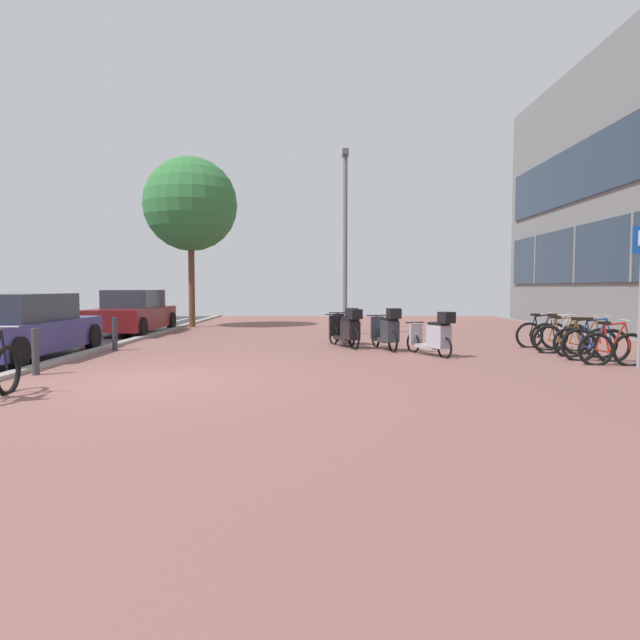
{
  "coord_description": "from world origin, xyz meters",
  "views": [
    {
      "loc": [
        2.89,
        -8.84,
        1.52
      ],
      "look_at": [
        2.93,
        0.67,
        0.96
      ],
      "focal_mm": 30.83,
      "sensor_mm": 36.0,
      "label": 1
    }
  ],
  "objects_px": {
    "bicycle_rack_01": "(592,345)",
    "bicycle_rack_04": "(557,337)",
    "bicycle_rack_03": "(561,339)",
    "scooter_far": "(385,331)",
    "parked_car_near": "(19,328)",
    "bollard_far": "(112,334)",
    "street_tree": "(188,204)",
    "lamp_post": "(343,233)",
    "bicycle_rack_02": "(582,342)",
    "scooter_mid": "(432,336)",
    "bicycle_rack_05": "(539,335)",
    "scooter_extra": "(345,330)",
    "bicycle_rack_00": "(610,349)",
    "parked_car_far": "(131,313)",
    "parking_sign": "(638,282)",
    "scooter_near": "(344,327)",
    "bollard_near": "(33,352)"
  },
  "relations": [
    {
      "from": "bicycle_rack_01",
      "to": "bicycle_rack_04",
      "type": "xyz_separation_m",
      "value": [
        0.09,
        1.88,
        -0.01
      ]
    },
    {
      "from": "bicycle_rack_03",
      "to": "scooter_far",
      "type": "bearing_deg",
      "value": 169.45
    },
    {
      "from": "parked_car_near",
      "to": "bollard_far",
      "type": "relative_size",
      "value": 5.51
    },
    {
      "from": "street_tree",
      "to": "scooter_far",
      "type": "bearing_deg",
      "value": -49.97
    },
    {
      "from": "parked_car_near",
      "to": "lamp_post",
      "type": "bearing_deg",
      "value": 39.87
    },
    {
      "from": "bicycle_rack_02",
      "to": "bicycle_rack_03",
      "type": "relative_size",
      "value": 1.0
    },
    {
      "from": "bicycle_rack_04",
      "to": "scooter_mid",
      "type": "bearing_deg",
      "value": -162.08
    },
    {
      "from": "bicycle_rack_05",
      "to": "street_tree",
      "type": "distance_m",
      "value": 13.46
    },
    {
      "from": "scooter_extra",
      "to": "street_tree",
      "type": "height_order",
      "value": "street_tree"
    },
    {
      "from": "bicycle_rack_00",
      "to": "bicycle_rack_04",
      "type": "distance_m",
      "value": 2.5
    },
    {
      "from": "bicycle_rack_03",
      "to": "lamp_post",
      "type": "height_order",
      "value": "lamp_post"
    },
    {
      "from": "parked_car_far",
      "to": "lamp_post",
      "type": "bearing_deg",
      "value": -4.52
    },
    {
      "from": "bicycle_rack_04",
      "to": "bicycle_rack_00",
      "type": "bearing_deg",
      "value": -91.35
    },
    {
      "from": "bicycle_rack_04",
      "to": "scooter_extra",
      "type": "height_order",
      "value": "scooter_extra"
    },
    {
      "from": "scooter_far",
      "to": "parking_sign",
      "type": "xyz_separation_m",
      "value": [
        4.33,
        -3.06,
        1.15
      ]
    },
    {
      "from": "bicycle_rack_01",
      "to": "street_tree",
      "type": "relative_size",
      "value": 0.2
    },
    {
      "from": "scooter_mid",
      "to": "lamp_post",
      "type": "xyz_separation_m",
      "value": [
        -1.73,
        5.59,
        2.8
      ]
    },
    {
      "from": "parked_car_near",
      "to": "street_tree",
      "type": "relative_size",
      "value": 0.68
    },
    {
      "from": "scooter_extra",
      "to": "lamp_post",
      "type": "relative_size",
      "value": 0.29
    },
    {
      "from": "bicycle_rack_01",
      "to": "lamp_post",
      "type": "xyz_separation_m",
      "value": [
        -4.86,
        6.42,
        2.91
      ]
    },
    {
      "from": "bicycle_rack_02",
      "to": "parking_sign",
      "type": "distance_m",
      "value": 2.14
    },
    {
      "from": "bicycle_rack_02",
      "to": "bollard_far",
      "type": "xyz_separation_m",
      "value": [
        -10.69,
        1.29,
        0.07
      ]
    },
    {
      "from": "street_tree",
      "to": "bicycle_rack_03",
      "type": "bearing_deg",
      "value": -39.08
    },
    {
      "from": "bicycle_rack_03",
      "to": "parked_car_near",
      "type": "height_order",
      "value": "parked_car_near"
    },
    {
      "from": "bicycle_rack_03",
      "to": "street_tree",
      "type": "distance_m",
      "value": 14.16
    },
    {
      "from": "bicycle_rack_00",
      "to": "scooter_near",
      "type": "height_order",
      "value": "scooter_near"
    },
    {
      "from": "bicycle_rack_01",
      "to": "bollard_far",
      "type": "bearing_deg",
      "value": 169.77
    },
    {
      "from": "bicycle_rack_02",
      "to": "scooter_mid",
      "type": "distance_m",
      "value": 3.23
    },
    {
      "from": "bicycle_rack_04",
      "to": "parking_sign",
      "type": "distance_m",
      "value": 3.22
    },
    {
      "from": "scooter_mid",
      "to": "lamp_post",
      "type": "relative_size",
      "value": 0.26
    },
    {
      "from": "bicycle_rack_04",
      "to": "scooter_mid",
      "type": "xyz_separation_m",
      "value": [
        -3.23,
        -1.04,
        0.12
      ]
    },
    {
      "from": "bicycle_rack_00",
      "to": "scooter_far",
      "type": "distance_m",
      "value": 4.84
    },
    {
      "from": "bicycle_rack_04",
      "to": "street_tree",
      "type": "relative_size",
      "value": 0.2
    },
    {
      "from": "bicycle_rack_01",
      "to": "bicycle_rack_02",
      "type": "height_order",
      "value": "bicycle_rack_01"
    },
    {
      "from": "scooter_mid",
      "to": "scooter_extra",
      "type": "xyz_separation_m",
      "value": [
        -1.85,
        1.72,
        0.0
      ]
    },
    {
      "from": "bicycle_rack_04",
      "to": "scooter_near",
      "type": "bearing_deg",
      "value": 162.16
    },
    {
      "from": "scooter_near",
      "to": "street_tree",
      "type": "bearing_deg",
      "value": 131.93
    },
    {
      "from": "scooter_near",
      "to": "bicycle_rack_02",
      "type": "bearing_deg",
      "value": -29.7
    },
    {
      "from": "bicycle_rack_03",
      "to": "scooter_near",
      "type": "relative_size",
      "value": 0.75
    },
    {
      "from": "street_tree",
      "to": "scooter_near",
      "type": "bearing_deg",
      "value": -48.07
    },
    {
      "from": "bicycle_rack_01",
      "to": "bicycle_rack_04",
      "type": "bearing_deg",
      "value": 87.28
    },
    {
      "from": "bicycle_rack_01",
      "to": "bicycle_rack_02",
      "type": "relative_size",
      "value": 1.03
    },
    {
      "from": "bicycle_rack_02",
      "to": "scooter_mid",
      "type": "bearing_deg",
      "value": 176.29
    },
    {
      "from": "bicycle_rack_04",
      "to": "lamp_post",
      "type": "distance_m",
      "value": 7.33
    },
    {
      "from": "bicycle_rack_04",
      "to": "bollard_near",
      "type": "relative_size",
      "value": 1.59
    },
    {
      "from": "parked_car_near",
      "to": "scooter_mid",
      "type": "bearing_deg",
      "value": 2.6
    },
    {
      "from": "bollard_far",
      "to": "bicycle_rack_04",
      "type": "bearing_deg",
      "value": -0.2
    },
    {
      "from": "bicycle_rack_00",
      "to": "scooter_mid",
      "type": "distance_m",
      "value": 3.49
    },
    {
      "from": "scooter_mid",
      "to": "scooter_far",
      "type": "relative_size",
      "value": 0.88
    },
    {
      "from": "parked_car_near",
      "to": "parking_sign",
      "type": "relative_size",
      "value": 1.66
    }
  ]
}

